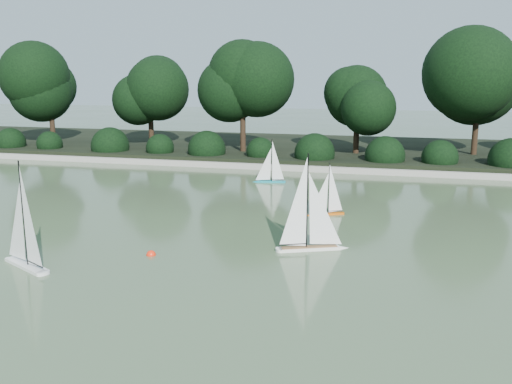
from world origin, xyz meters
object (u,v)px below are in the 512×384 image
sailboat_teal (268,175)px  race_buoy (151,255)px  sailboat_white_b (315,234)px  sailboat_white_a (22,248)px  sailboat_orange (324,206)px

sailboat_teal → race_buoy: size_ratio=7.97×
sailboat_white_b → race_buoy: (-2.71, -1.02, -0.29)m
sailboat_white_b → sailboat_teal: (-2.28, 5.97, -0.08)m
sailboat_white_a → race_buoy: 2.09m
sailboat_teal → sailboat_white_a: bearing=-105.5°
race_buoy → sailboat_white_a: bearing=-150.3°
sailboat_orange → sailboat_teal: 3.99m
sailboat_white_a → sailboat_orange: size_ratio=1.50×
sailboat_white_a → sailboat_orange: sailboat_white_a is taller
sailboat_white_a → sailboat_teal: size_ratio=1.41×
sailboat_orange → sailboat_white_a: bearing=-133.1°
sailboat_teal → race_buoy: sailboat_teal is taller
sailboat_white_b → race_buoy: sailboat_white_b is taller
sailboat_white_a → race_buoy: size_ratio=11.20×
sailboat_orange → sailboat_teal: size_ratio=0.94×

